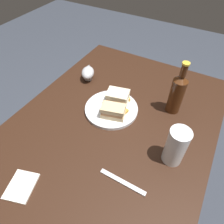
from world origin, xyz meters
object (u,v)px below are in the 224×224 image
gravy_boat (88,73)px  fork (123,182)px  sandwich_half_right (118,97)px  cider_bottle (177,93)px  sandwich_half_left (113,111)px  pint_glass (175,148)px  napkin (21,186)px  plate (111,109)px

gravy_boat → fork: gravy_boat is taller
sandwich_half_right → cider_bottle: size_ratio=0.45×
sandwich_half_left → pint_glass: (0.08, 0.30, 0.03)m
sandwich_half_right → napkin: 0.55m
sandwich_half_right → napkin: (0.54, -0.10, -0.04)m
cider_bottle → napkin: (0.63, -0.35, -0.10)m
cider_bottle → sandwich_half_left: bearing=-50.0°
sandwich_half_left → napkin: (0.44, -0.12, -0.04)m
sandwich_half_left → pint_glass: size_ratio=0.72×
napkin → fork: (-0.19, 0.31, -0.00)m
pint_glass → fork: bearing=-33.8°
plate → gravy_boat: bearing=-122.9°
sandwich_half_right → gravy_boat: (-0.10, -0.24, -0.01)m
sandwich_half_left → gravy_boat: size_ratio=0.97×
pint_glass → cider_bottle: cider_bottle is taller
gravy_boat → cider_bottle: (0.01, 0.49, 0.07)m
plate → fork: plate is taller
pint_glass → fork: pint_glass is taller
gravy_boat → plate: bearing=57.1°
napkin → cider_bottle: bearing=151.2°
cider_bottle → napkin: cider_bottle is taller
gravy_boat → fork: size_ratio=0.68×
napkin → fork: size_ratio=0.61×
sandwich_half_left → cider_bottle: cider_bottle is taller
sandwich_half_left → cider_bottle: bearing=130.0°
plate → cider_bottle: (-0.15, 0.25, 0.10)m
plate → napkin: 0.49m
sandwich_half_left → sandwich_half_right: sandwich_half_right is taller
pint_glass → gravy_boat: 0.63m
sandwich_half_right → pint_glass: pint_glass is taller
sandwich_half_left → sandwich_half_right: size_ratio=1.01×
pint_glass → napkin: (0.37, -0.43, -0.07)m
sandwich_half_right → napkin: size_ratio=1.07×
sandwich_half_left → sandwich_half_right: bearing=-164.5°
sandwich_half_right → cider_bottle: cider_bottle is taller
gravy_boat → napkin: size_ratio=1.12×
sandwich_half_right → plate: bearing=-7.4°
fork → sandwich_half_left: bearing=126.0°
sandwich_half_right → pint_glass: bearing=63.1°
sandwich_half_left → pint_glass: 0.31m
sandwich_half_left → sandwich_half_right: (-0.09, -0.03, 0.00)m
sandwich_half_left → gravy_boat: bearing=-125.8°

